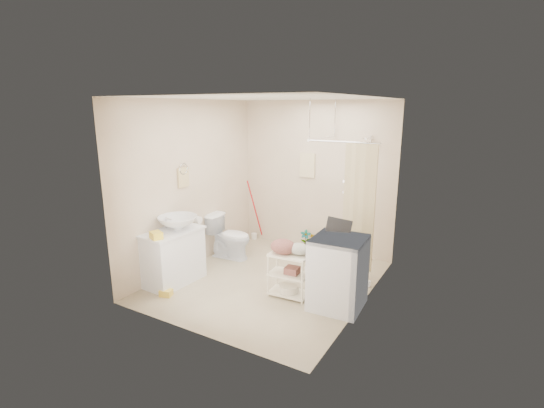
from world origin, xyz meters
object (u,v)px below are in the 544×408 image
(vanity, at_px, (174,257))
(toilet, at_px, (230,236))
(laundry_rack, at_px, (289,271))
(washing_machine, at_px, (338,272))

(vanity, xyz_separation_m, toilet, (0.12, 1.20, -0.02))
(vanity, relative_size, laundry_rack, 1.24)
(vanity, bearing_deg, toilet, 87.23)
(vanity, xyz_separation_m, washing_machine, (2.30, 0.52, 0.07))
(toilet, distance_m, laundry_rack, 1.69)
(toilet, relative_size, laundry_rack, 1.03)
(vanity, distance_m, laundry_rack, 1.70)
(toilet, bearing_deg, washing_machine, -112.02)
(toilet, bearing_deg, laundry_rack, -120.85)
(toilet, bearing_deg, vanity, 169.69)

